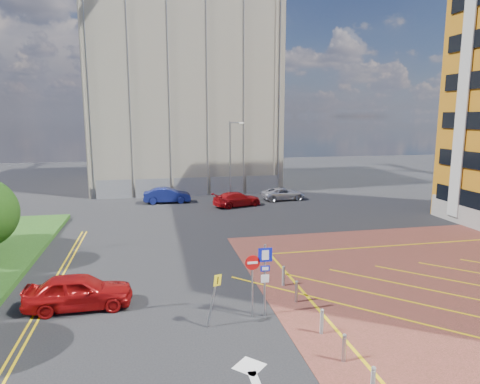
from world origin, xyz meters
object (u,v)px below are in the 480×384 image
object	(u,v)px
car_silver_back	(283,194)
sign_cluster	(260,273)
lamp_back	(231,157)
warning_sign	(214,294)
car_blue_back	(167,195)
car_red_back	(237,199)
car_red_left	(79,291)

from	to	relation	value
car_silver_back	sign_cluster	bearing A→B (deg)	155.42
lamp_back	warning_sign	xyz separation A→B (m)	(-5.84, -27.54, -2.93)
car_blue_back	lamp_back	bearing A→B (deg)	-77.98
lamp_back	car_silver_back	distance (m)	6.66
car_red_back	car_silver_back	world-z (taller)	car_red_back
car_red_back	car_silver_back	xyz separation A→B (m)	(5.30, 2.15, -0.06)
sign_cluster	car_red_back	distance (m)	23.03
sign_cluster	car_silver_back	world-z (taller)	sign_cluster
warning_sign	car_silver_back	bearing A→B (deg)	66.72
lamp_back	sign_cluster	bearing A→B (deg)	-97.97
car_blue_back	car_silver_back	distance (m)	11.83
car_red_back	car_silver_back	distance (m)	5.72
sign_cluster	warning_sign	world-z (taller)	sign_cluster
car_red_left	car_blue_back	size ratio (longest dim) A/B	1.01
car_blue_back	car_silver_back	world-z (taller)	car_blue_back
car_red_left	car_blue_back	bearing A→B (deg)	-12.12
lamp_back	car_blue_back	size ratio (longest dim) A/B	1.73
car_red_left	sign_cluster	bearing A→B (deg)	-107.98
warning_sign	car_red_left	size ratio (longest dim) A/B	0.48
car_red_left	car_red_back	distance (m)	23.22
warning_sign	car_red_back	size ratio (longest dim) A/B	0.47
warning_sign	sign_cluster	bearing A→B (deg)	14.27
car_blue_back	car_red_back	bearing A→B (deg)	-113.65
warning_sign	car_red_back	bearing A→B (deg)	76.38
lamp_back	car_red_left	size ratio (longest dim) A/B	1.72
car_red_left	car_red_back	bearing A→B (deg)	-29.63
lamp_back	car_red_left	xyz separation A→B (m)	(-11.53, -24.57, -3.57)
car_red_left	car_silver_back	xyz separation A→B (m)	(16.61, 22.43, -0.16)
lamp_back	car_red_back	xyz separation A→B (m)	(-0.21, -4.30, -3.67)
lamp_back	car_silver_back	bearing A→B (deg)	-22.86
car_red_left	car_silver_back	bearing A→B (deg)	-36.99
car_red_left	warning_sign	bearing A→B (deg)	-118.02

